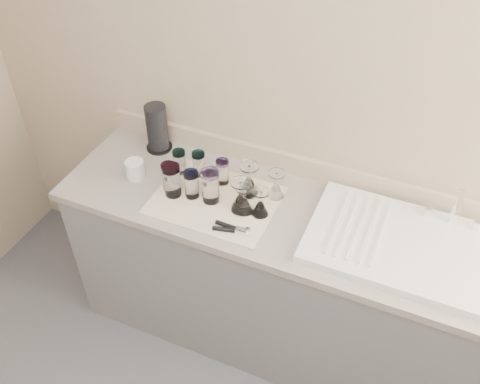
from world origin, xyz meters
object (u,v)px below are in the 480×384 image
at_px(goblet_back_right, 276,188).
at_px(goblet_back_left, 249,184).
at_px(tumbler_extra, 172,180).
at_px(goblet_front_left, 241,200).
at_px(goblet_extra, 244,203).
at_px(can_opener, 232,229).
at_px(tumbler_purple, 223,171).
at_px(tumbler_lavender, 211,186).
at_px(white_mug, 135,169).
at_px(tumbler_cyan, 199,164).
at_px(tumbler_blue, 192,184).
at_px(sink_unit, 409,246).
at_px(tumbler_teal, 180,162).
at_px(paper_towel_roll, 157,128).
at_px(tumbler_magenta, 169,176).
at_px(goblet_front_right, 260,206).

bearing_deg(goblet_back_right, goblet_back_left, -165.76).
relative_size(tumbler_extra, goblet_front_left, 1.00).
relative_size(goblet_extra, can_opener, 0.85).
relative_size(goblet_back_left, can_opener, 1.00).
xyz_separation_m(tumbler_purple, can_opener, (0.17, -0.27, -0.05)).
distance_m(tumbler_lavender, white_mug, 0.41).
bearing_deg(tumbler_cyan, tumbler_blue, -74.94).
bearing_deg(goblet_extra, goblet_back_left, 103.67).
bearing_deg(sink_unit, tumbler_teal, 176.81).
distance_m(sink_unit, goblet_front_left, 0.73).
xyz_separation_m(tumbler_cyan, tumbler_lavender, (0.13, -0.14, 0.02)).
distance_m(goblet_front_left, paper_towel_roll, 0.62).
bearing_deg(tumbler_lavender, sink_unit, 3.80).
distance_m(tumbler_purple, white_mug, 0.42).
distance_m(goblet_back_right, goblet_extra, 0.17).
xyz_separation_m(tumbler_teal, tumbler_magenta, (0.01, -0.12, 0.01)).
relative_size(sink_unit, tumbler_lavender, 5.01).
bearing_deg(tumbler_blue, goblet_extra, 0.26).
xyz_separation_m(tumbler_purple, goblet_front_right, (0.24, -0.13, -0.02)).
distance_m(goblet_extra, white_mug, 0.57).
xyz_separation_m(goblet_front_left, can_opener, (0.02, -0.14, -0.04)).
distance_m(tumbler_lavender, can_opener, 0.23).
relative_size(tumbler_purple, tumbler_blue, 0.92).
bearing_deg(paper_towel_roll, tumbler_magenta, -51.16).
bearing_deg(tumbler_cyan, tumbler_purple, -3.78).
relative_size(sink_unit, tumbler_blue, 6.01).
distance_m(goblet_front_left, can_opener, 0.14).
distance_m(sink_unit, tumbler_lavender, 0.88).
xyz_separation_m(tumbler_purple, white_mug, (-0.40, -0.12, -0.03)).
distance_m(tumbler_magenta, goblet_front_left, 0.36).
height_order(sink_unit, tumbler_cyan, sink_unit).
height_order(tumbler_magenta, tumbler_lavender, tumbler_lavender).
height_order(tumbler_teal, goblet_back_left, goblet_back_left).
height_order(tumbler_cyan, paper_towel_roll, paper_towel_roll).
distance_m(tumbler_blue, goblet_front_right, 0.33).
bearing_deg(goblet_front_right, goblet_back_left, 132.59).
bearing_deg(goblet_front_right, tumbler_purple, 151.70).
bearing_deg(can_opener, white_mug, 165.13).
relative_size(tumbler_teal, tumbler_lavender, 0.75).
height_order(goblet_extra, can_opener, goblet_extra).
height_order(tumbler_cyan, goblet_extra, goblet_extra).
bearing_deg(goblet_extra, tumbler_teal, 161.97).
bearing_deg(tumbler_lavender, paper_towel_roll, 148.52).
bearing_deg(sink_unit, tumbler_lavender, -176.20).
distance_m(tumbler_teal, goblet_extra, 0.41).
relative_size(tumbler_lavender, white_mug, 1.22).
bearing_deg(tumbler_lavender, white_mug, 178.39).
bearing_deg(goblet_front_left, goblet_back_left, 94.62).
bearing_deg(tumbler_lavender, goblet_front_left, -1.52).
relative_size(tumbler_extra, goblet_extra, 1.17).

